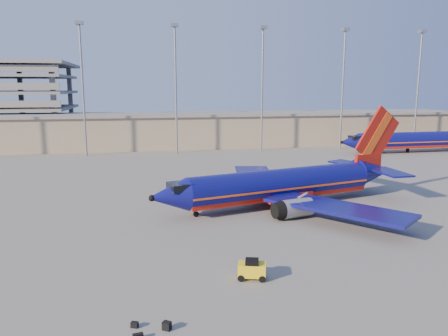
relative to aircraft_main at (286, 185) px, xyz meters
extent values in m
plane|color=slate|center=(-5.35, 1.17, -2.67)|extent=(220.00, 220.00, 0.00)
cube|color=gray|center=(4.65, 59.17, 1.33)|extent=(120.00, 15.00, 8.00)
cube|color=slate|center=(4.65, 59.17, 5.53)|extent=(122.00, 16.00, 0.60)
cylinder|color=gray|center=(-30.35, 47.17, 11.33)|extent=(0.44, 0.44, 28.00)
cube|color=gray|center=(-30.35, 47.17, 25.63)|extent=(1.60, 1.60, 0.70)
cylinder|color=gray|center=(-10.35, 47.17, 11.33)|extent=(0.44, 0.44, 28.00)
cube|color=gray|center=(-10.35, 47.17, 25.63)|extent=(1.60, 1.60, 0.70)
cylinder|color=gray|center=(9.65, 47.17, 11.33)|extent=(0.44, 0.44, 28.00)
cube|color=gray|center=(9.65, 47.17, 25.63)|extent=(1.60, 1.60, 0.70)
cylinder|color=gray|center=(29.65, 47.17, 11.33)|extent=(0.44, 0.44, 28.00)
cube|color=gray|center=(29.65, 47.17, 25.63)|extent=(1.60, 1.60, 0.70)
cylinder|color=gray|center=(49.65, 47.17, 11.33)|extent=(0.44, 0.44, 28.00)
cube|color=gray|center=(49.65, 47.17, 25.63)|extent=(1.60, 1.60, 0.70)
cylinder|color=#0D0E65|center=(-0.86, -0.23, 0.17)|extent=(25.41, 10.23, 3.89)
cube|color=#B01A0E|center=(-0.86, -0.23, -0.83)|extent=(25.22, 9.51, 1.37)
cube|color=#F65614|center=(-0.86, -0.23, -0.09)|extent=(25.42, 10.27, 0.23)
cone|color=#0D0E65|center=(-15.20, -4.02, 0.17)|extent=(5.27, 4.89, 3.89)
cube|color=black|center=(-13.88, -3.67, 1.17)|extent=(3.14, 3.29, 0.84)
cone|color=#0D0E65|center=(13.99, 3.71, 0.54)|extent=(6.29, 5.16, 3.89)
cube|color=#B01A0E|center=(13.18, 3.49, 1.96)|extent=(4.42, 1.69, 2.31)
cube|color=#B01A0E|center=(14.60, 3.87, 5.64)|extent=(7.55, 2.30, 8.40)
cube|color=#F65614|center=(14.40, 3.81, 5.64)|extent=(5.08, 1.74, 6.59)
cube|color=#0D0E65|center=(12.67, 7.06, 1.12)|extent=(5.86, 7.43, 0.23)
cube|color=#0D0E65|center=(14.50, 0.14, 1.12)|extent=(3.49, 6.88, 0.23)
cube|color=#0D0E65|center=(-1.70, 9.13, -0.78)|extent=(7.79, 16.94, 0.37)
cube|color=#0D0E65|center=(3.04, -8.77, -0.78)|extent=(14.32, 16.00, 0.37)
cube|color=#B01A0E|center=(-0.35, -0.09, -1.25)|extent=(7.15, 5.58, 1.05)
cylinder|color=gray|center=(-3.48, 4.74, -1.46)|extent=(4.23, 3.11, 2.21)
cylinder|color=gray|center=(-0.68, -5.84, -1.46)|extent=(4.23, 3.11, 2.21)
cylinder|color=gray|center=(-12.05, -3.19, -2.09)|extent=(0.31, 0.31, 1.16)
cylinder|color=black|center=(-12.05, -3.19, -2.34)|extent=(0.72, 0.43, 0.67)
cylinder|color=black|center=(-0.03, 2.82, -2.23)|extent=(1.00, 0.79, 0.88)
cylinder|color=black|center=(1.37, -2.47, -2.23)|extent=(1.00, 0.79, 0.88)
cylinder|color=#0D0E65|center=(42.67, 38.88, 0.16)|extent=(25.25, 4.62, 3.88)
cube|color=#B01A0E|center=(42.67, 38.88, -0.84)|extent=(25.23, 3.89, 1.36)
cube|color=#F65614|center=(42.67, 38.88, -0.10)|extent=(25.25, 4.66, 0.23)
cone|color=#0D0E65|center=(27.91, 38.45, 0.16)|extent=(4.51, 4.01, 3.88)
cube|color=black|center=(29.27, 38.49, 1.15)|extent=(2.59, 2.80, 0.84)
cylinder|color=black|center=(42.67, 38.88, -2.20)|extent=(0.75, 0.75, 0.94)
cube|color=yellow|center=(-9.70, -20.76, -1.89)|extent=(2.44, 1.79, 1.04)
cube|color=black|center=(-9.70, -20.76, -1.27)|extent=(1.31, 1.38, 0.36)
cylinder|color=black|center=(-10.34, -19.99, -2.40)|extent=(0.57, 0.33, 0.54)
cylinder|color=black|center=(-10.65, -21.09, -2.40)|extent=(0.57, 0.33, 0.54)
cylinder|color=black|center=(-8.74, -20.43, -2.40)|extent=(0.57, 0.33, 0.54)
cylinder|color=black|center=(-9.05, -21.53, -2.40)|extent=(0.57, 0.33, 0.54)
cube|color=black|center=(-18.54, -27.74, -2.49)|extent=(0.68, 0.40, 0.37)
cube|color=black|center=(-16.76, -27.00, -2.40)|extent=(0.65, 0.62, 0.54)
cube|color=black|center=(-18.76, -26.36, -2.49)|extent=(0.54, 0.44, 0.37)
camera|label=1|loc=(-17.80, -52.36, 12.37)|focal=35.00mm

